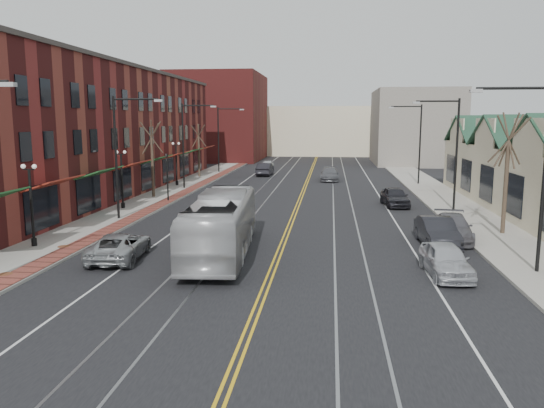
% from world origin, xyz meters
% --- Properties ---
extents(ground, '(160.00, 160.00, 0.00)m').
position_xyz_m(ground, '(0.00, 0.00, 0.00)').
color(ground, black).
rests_on(ground, ground).
extents(sidewalk_left, '(4.00, 120.00, 0.15)m').
position_xyz_m(sidewalk_left, '(-12.00, 20.00, 0.07)').
color(sidewalk_left, gray).
rests_on(sidewalk_left, ground).
extents(sidewalk_right, '(4.00, 120.00, 0.15)m').
position_xyz_m(sidewalk_right, '(12.00, 20.00, 0.07)').
color(sidewalk_right, gray).
rests_on(sidewalk_right, ground).
extents(building_left, '(10.00, 50.00, 11.00)m').
position_xyz_m(building_left, '(-19.00, 27.00, 5.50)').
color(building_left, maroon).
rests_on(building_left, ground).
extents(backdrop_left, '(14.00, 18.00, 14.00)m').
position_xyz_m(backdrop_left, '(-16.00, 70.00, 7.00)').
color(backdrop_left, maroon).
rests_on(backdrop_left, ground).
extents(backdrop_mid, '(22.00, 14.00, 9.00)m').
position_xyz_m(backdrop_mid, '(0.00, 85.00, 4.50)').
color(backdrop_mid, beige).
rests_on(backdrop_mid, ground).
extents(backdrop_right, '(12.00, 16.00, 11.00)m').
position_xyz_m(backdrop_right, '(15.00, 65.00, 5.50)').
color(backdrop_right, slate).
rests_on(backdrop_right, ground).
extents(streetlight_l_1, '(3.33, 0.25, 8.00)m').
position_xyz_m(streetlight_l_1, '(-11.05, 16.00, 5.03)').
color(streetlight_l_1, black).
rests_on(streetlight_l_1, sidewalk_left).
extents(streetlight_l_2, '(3.33, 0.25, 8.00)m').
position_xyz_m(streetlight_l_2, '(-11.05, 32.00, 5.03)').
color(streetlight_l_2, black).
rests_on(streetlight_l_2, sidewalk_left).
extents(streetlight_l_3, '(3.33, 0.25, 8.00)m').
position_xyz_m(streetlight_l_3, '(-11.05, 48.00, 5.03)').
color(streetlight_l_3, black).
rests_on(streetlight_l_3, sidewalk_left).
extents(streetlight_r_0, '(3.33, 0.25, 8.00)m').
position_xyz_m(streetlight_r_0, '(11.05, 6.00, 5.03)').
color(streetlight_r_0, black).
rests_on(streetlight_r_0, sidewalk_right).
extents(streetlight_r_1, '(3.33, 0.25, 8.00)m').
position_xyz_m(streetlight_r_1, '(11.05, 22.00, 5.03)').
color(streetlight_r_1, black).
rests_on(streetlight_r_1, sidewalk_right).
extents(streetlight_r_2, '(3.33, 0.25, 8.00)m').
position_xyz_m(streetlight_r_2, '(11.05, 38.00, 5.03)').
color(streetlight_r_2, black).
rests_on(streetlight_r_2, sidewalk_right).
extents(lamppost_l_1, '(0.84, 0.28, 4.27)m').
position_xyz_m(lamppost_l_1, '(-12.80, 8.00, 2.20)').
color(lamppost_l_1, black).
rests_on(lamppost_l_1, sidewalk_left).
extents(lamppost_l_2, '(0.84, 0.28, 4.27)m').
position_xyz_m(lamppost_l_2, '(-12.80, 20.00, 2.20)').
color(lamppost_l_2, black).
rests_on(lamppost_l_2, sidewalk_left).
extents(lamppost_l_3, '(0.84, 0.28, 4.27)m').
position_xyz_m(lamppost_l_3, '(-12.80, 34.00, 2.20)').
color(lamppost_l_3, black).
rests_on(lamppost_l_3, sidewalk_left).
extents(tree_left_near, '(1.78, 1.37, 6.48)m').
position_xyz_m(tree_left_near, '(-12.50, 26.00, 3.51)').
color(tree_left_near, '#382B21').
rests_on(tree_left_near, sidewalk_left).
extents(tree_left_far, '(1.66, 1.28, 6.02)m').
position_xyz_m(tree_left_far, '(-12.50, 42.00, 3.28)').
color(tree_left_far, '#382B21').
rests_on(tree_left_far, sidewalk_left).
extents(tree_right_mid, '(1.90, 1.46, 6.93)m').
position_xyz_m(tree_right_mid, '(12.50, 14.00, 3.75)').
color(tree_right_mid, '#382B21').
rests_on(tree_right_mid, sidewalk_right).
extents(manhole_mid, '(0.60, 0.60, 0.02)m').
position_xyz_m(manhole_mid, '(-11.20, 3.00, 0.16)').
color(manhole_mid, '#592D19').
rests_on(manhole_mid, sidewalk_left).
extents(manhole_far, '(0.60, 0.60, 0.02)m').
position_xyz_m(manhole_far, '(-11.20, 8.00, 0.16)').
color(manhole_far, '#592D19').
rests_on(manhole_far, sidewalk_left).
extents(traffic_signal, '(0.18, 0.15, 3.80)m').
position_xyz_m(traffic_signal, '(-10.60, 24.00, 2.35)').
color(traffic_signal, black).
rests_on(traffic_signal, sidewalk_left).
extents(transit_bus, '(3.33, 11.09, 3.05)m').
position_xyz_m(transit_bus, '(-2.81, 7.76, 1.52)').
color(transit_bus, '#B6B6B8').
rests_on(transit_bus, ground).
extents(parked_suv, '(2.63, 4.94, 1.32)m').
position_xyz_m(parked_suv, '(-7.50, 6.39, 0.66)').
color(parked_suv, '#9CA0A2').
rests_on(parked_suv, ground).
extents(parked_car_a, '(1.95, 4.27, 1.42)m').
position_xyz_m(parked_car_a, '(7.50, 5.37, 0.71)').
color(parked_car_a, silver).
rests_on(parked_car_a, ground).
extents(parked_car_b, '(1.81, 4.67, 1.52)m').
position_xyz_m(parked_car_b, '(8.19, 10.91, 0.76)').
color(parked_car_b, black).
rests_on(parked_car_b, ground).
extents(parked_car_c, '(2.56, 5.09, 1.42)m').
position_xyz_m(parked_car_c, '(9.30, 12.40, 0.71)').
color(parked_car_c, '#5E5D64').
rests_on(parked_car_c, ground).
extents(parked_car_d, '(2.15, 4.52, 1.49)m').
position_xyz_m(parked_car_d, '(7.50, 23.99, 0.75)').
color(parked_car_d, '#222228').
rests_on(parked_car_d, ground).
extents(distant_car_left, '(1.72, 4.65, 1.52)m').
position_xyz_m(distant_car_left, '(-5.32, 45.51, 0.76)').
color(distant_car_left, black).
rests_on(distant_car_left, ground).
extents(distant_car_right, '(2.04, 4.92, 1.42)m').
position_xyz_m(distant_car_right, '(2.42, 40.95, 0.71)').
color(distant_car_right, '#5A5B61').
rests_on(distant_car_right, ground).
extents(distant_car_far, '(1.71, 3.95, 1.33)m').
position_xyz_m(distant_car_far, '(-5.86, 52.88, 0.66)').
color(distant_car_far, silver).
rests_on(distant_car_far, ground).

